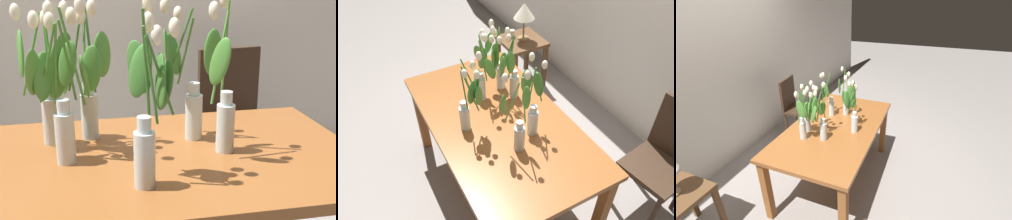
{
  "view_description": "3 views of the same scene",
  "coord_description": "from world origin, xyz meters",
  "views": [
    {
      "loc": [
        -0.22,
        -1.5,
        1.4
      ],
      "look_at": [
        0.08,
        -0.0,
        0.91
      ],
      "focal_mm": 48.21,
      "sensor_mm": 36.0,
      "label": 1
    },
    {
      "loc": [
        1.52,
        -0.77,
        2.31
      ],
      "look_at": [
        0.07,
        0.02,
        0.88
      ],
      "focal_mm": 35.46,
      "sensor_mm": 36.0,
      "label": 2
    },
    {
      "loc": [
        -1.96,
        -0.88,
        2.0
      ],
      "look_at": [
        0.08,
        -0.07,
        0.91
      ],
      "focal_mm": 24.46,
      "sensor_mm": 36.0,
      "label": 3
    }
  ],
  "objects": [
    {
      "name": "side_table",
      "position": [
        -1.2,
        0.91,
        0.43
      ],
      "size": [
        0.44,
        0.44,
        0.55
      ],
      "color": "brown",
      "rests_on": "ground"
    },
    {
      "name": "tulip_vase_0",
      "position": [
        -0.28,
        0.03,
        0.97
      ],
      "size": [
        0.23,
        0.16,
        0.57
      ],
      "color": "silver",
      "rests_on": "dining_table"
    },
    {
      "name": "tulip_vase_4",
      "position": [
        -0.19,
        0.2,
        0.95
      ],
      "size": [
        0.2,
        0.16,
        0.55
      ],
      "color": "silver",
      "rests_on": "dining_table"
    },
    {
      "name": "dining_chair",
      "position": [
        0.7,
        0.97,
        0.52
      ],
      "size": [
        0.45,
        0.45,
        0.93
      ],
      "color": "#382619",
      "rests_on": "ground"
    },
    {
      "name": "tulip_vase_1",
      "position": [
        0.19,
        0.15,
        0.93
      ],
      "size": [
        0.17,
        0.15,
        0.55
      ],
      "color": "silver",
      "rests_on": "dining_table"
    },
    {
      "name": "tulip_vase_2",
      "position": [
        -0.02,
        -0.2,
        0.97
      ],
      "size": [
        0.17,
        0.18,
        0.59
      ],
      "color": "silver",
      "rests_on": "dining_table"
    },
    {
      "name": "room_wall_rear",
      "position": [
        0.0,
        1.49,
        1.35
      ],
      "size": [
        9.0,
        0.1,
        2.7
      ],
      "primitive_type": "cube",
      "color": "silver",
      "rests_on": "ground"
    },
    {
      "name": "tulip_vase_5",
      "position": [
        -0.33,
        0.17,
        0.95
      ],
      "size": [
        0.22,
        0.14,
        0.55
      ],
      "color": "silver",
      "rests_on": "dining_table"
    },
    {
      "name": "tulip_vase_3",
      "position": [
        0.28,
        -0.01,
        0.94
      ],
      "size": [
        0.14,
        0.21,
        0.58
      ],
      "color": "silver",
      "rests_on": "dining_table"
    },
    {
      "name": "dining_table",
      "position": [
        0.0,
        0.0,
        0.65
      ],
      "size": [
        1.6,
        0.9,
        0.74
      ],
      "color": "brown",
      "rests_on": "ground"
    },
    {
      "name": "ground_plane",
      "position": [
        0.0,
        0.0,
        0.0
      ],
      "size": [
        18.0,
        18.0,
        0.0
      ],
      "primitive_type": "plane",
      "color": "gray"
    }
  ]
}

